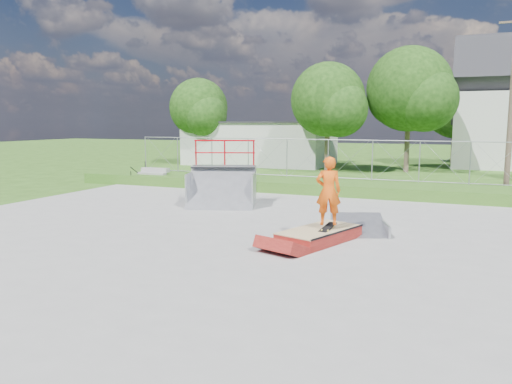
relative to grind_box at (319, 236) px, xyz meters
The scene contains 16 objects.
ground 2.43m from the grind_box, behind, with size 120.00×120.00×0.00m, color #305819.
concrete_pad 2.43m from the grind_box, behind, with size 20.00×16.00×0.04m, color gray.
grass_berm 9.41m from the grind_box, 104.70° to the left, with size 24.00×3.00×0.50m, color #305819.
grind_box is the anchor object (origin of this frame).
quarter_pipe 6.24m from the grind_box, 140.69° to the left, with size 2.41×2.04×2.41m, color #95969C, non-canonical shape.
flat_bank_ramp 1.57m from the grind_box, 60.80° to the left, with size 1.44×1.53×0.44m, color #95969C, non-canonical shape.
skateboard 0.30m from the grind_box, 14.67° to the left, with size 0.22×0.80×0.02m, color black.
skater 1.12m from the grind_box, 14.67° to the left, with size 0.64×0.42×1.76m, color #F0560F.
concrete_stairs 13.69m from the grind_box, 142.69° to the left, with size 1.50×1.60×0.80m, color gray, non-canonical shape.
chain_link_fence 10.45m from the grind_box, 103.30° to the left, with size 20.00×0.06×1.80m, color #919498, non-canonical shape.
utility_building_flat 24.00m from the grind_box, 115.68° to the left, with size 10.00×6.00×3.00m, color silver.
utility_pole 13.24m from the grind_box, 66.20° to the left, with size 0.24×0.24×8.00m, color #4F4131.
tree_left_near 18.37m from the grind_box, 103.35° to the left, with size 4.76×4.48×6.65m.
tree_center 19.97m from the grind_box, 88.82° to the left, with size 5.44×5.12×7.60m.
tree_left_far 24.34m from the grind_box, 126.06° to the left, with size 4.42×4.16×6.18m.
tree_back_mid 27.82m from the grind_box, 84.12° to the left, with size 4.08×3.84×5.70m.
Camera 1 is at (5.71, -11.87, 3.11)m, focal length 35.00 mm.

